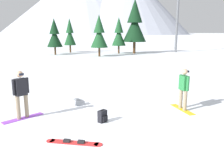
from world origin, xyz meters
name	(u,v)px	position (x,y,z in m)	size (l,w,h in m)	color
ground_plane	(89,121)	(0.00, 0.00, 0.00)	(800.00, 800.00, 0.00)	white
snowboarder_foreground	(21,94)	(-2.52, -0.19, 0.96)	(1.09, 1.47, 1.81)	#993FD8
snowboarder_midground	(184,88)	(3.45, 2.10, 0.92)	(0.95, 1.44, 1.73)	yellow
loose_snowboard_far_spare	(74,142)	(0.08, -1.76, 0.02)	(1.72, 0.30, 0.09)	red
backpack_black	(103,116)	(0.51, 0.06, 0.21)	(0.36, 0.38, 0.47)	black
backpack_grey	(78,102)	(-1.03, 1.83, 0.14)	(0.56, 0.55, 0.31)	gray
pine_tree_tall	(70,34)	(-11.24, 27.32, 2.80)	(1.79, 1.79, 5.14)	#472D19
pine_tree_twin	(99,34)	(-5.41, 22.52, 2.88)	(2.21, 2.21, 5.27)	#472D19
pine_tree_short	(119,34)	(-3.69, 27.19, 2.84)	(2.01, 2.01, 5.21)	#472D19
pine_tree_young	(54,35)	(-11.98, 23.51, 2.70)	(2.11, 2.11, 4.94)	#472D19
pine_tree_broad	(135,24)	(-1.48, 27.79, 4.22)	(3.38, 3.38, 7.73)	#472D19
ski_lift_tower	(177,15)	(4.60, 31.14, 5.52)	(3.75, 0.36, 9.45)	#595B60
peak_west_ridge	(82,0)	(-85.95, 259.98, 36.28)	(175.37, 175.37, 69.45)	#B2B7C6
peak_east_ridge	(129,2)	(-31.13, 241.79, 31.58)	(119.59, 119.59, 60.44)	#9EA3B2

